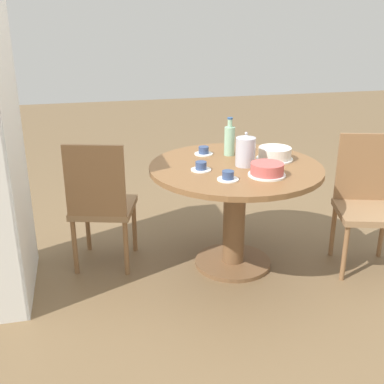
% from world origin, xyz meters
% --- Properties ---
extents(ground_plane, '(14.00, 14.00, 0.00)m').
position_xyz_m(ground_plane, '(0.00, 0.00, 0.00)').
color(ground_plane, brown).
extents(dining_table, '(1.18, 1.18, 0.76)m').
position_xyz_m(dining_table, '(0.00, 0.00, 0.57)').
color(dining_table, brown).
rests_on(dining_table, ground_plane).
extents(chair_a, '(0.52, 0.52, 0.94)m').
position_xyz_m(chair_a, '(-0.20, -0.91, 0.49)').
color(chair_a, olive).
rests_on(chair_a, ground_plane).
extents(chair_b, '(0.52, 0.52, 0.94)m').
position_xyz_m(chair_b, '(0.19, 0.91, 0.49)').
color(chair_b, olive).
rests_on(chair_b, ground_plane).
extents(coffee_pot, '(0.13, 0.13, 0.23)m').
position_xyz_m(coffee_pot, '(-0.02, -0.06, 0.86)').
color(coffee_pot, silver).
rests_on(coffee_pot, dining_table).
extents(water_bottle, '(0.08, 0.08, 0.28)m').
position_xyz_m(water_bottle, '(0.25, -0.03, 0.87)').
color(water_bottle, '#99C6A3').
rests_on(water_bottle, dining_table).
extents(cake_main, '(0.26, 0.26, 0.09)m').
position_xyz_m(cake_main, '(0.06, -0.31, 0.80)').
color(cake_main, white).
rests_on(cake_main, dining_table).
extents(cake_second, '(0.24, 0.24, 0.08)m').
position_xyz_m(cake_second, '(-0.25, -0.12, 0.80)').
color(cake_second, white).
rests_on(cake_second, dining_table).
extents(cup_a, '(0.14, 0.14, 0.06)m').
position_xyz_m(cup_a, '(0.31, 0.15, 0.78)').
color(cup_a, white).
rests_on(cup_a, dining_table).
extents(cup_b, '(0.14, 0.14, 0.06)m').
position_xyz_m(cup_b, '(-0.27, 0.14, 0.78)').
color(cup_b, white).
rests_on(cup_b, dining_table).
extents(cup_c, '(0.14, 0.14, 0.06)m').
position_xyz_m(cup_c, '(-0.05, 0.26, 0.78)').
color(cup_c, white).
rests_on(cup_c, dining_table).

